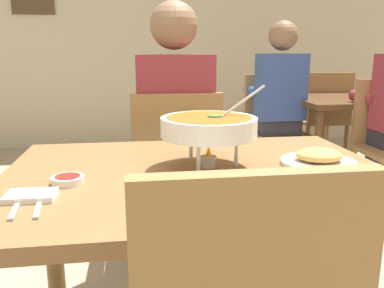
{
  "coord_description": "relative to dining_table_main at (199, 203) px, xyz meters",
  "views": [
    {
      "loc": [
        -0.19,
        -1.17,
        1.08
      ],
      "look_at": [
        0.0,
        0.15,
        0.77
      ],
      "focal_mm": 37.41,
      "sensor_mm": 36.0,
      "label": 1
    }
  ],
  "objects": [
    {
      "name": "cafe_rear_partition",
      "position": [
        0.0,
        3.59,
        0.88
      ],
      "size": [
        10.0,
        0.1,
        3.0
      ],
      "primitive_type": "cube",
      "color": "beige",
      "rests_on": "ground_plane"
    },
    {
      "name": "dining_table_main",
      "position": [
        0.0,
        0.0,
        0.0
      ],
      "size": [
        1.19,
        0.88,
        0.72
      ],
      "color": "brown",
      "rests_on": "ground_plane"
    },
    {
      "name": "chair_diner_main",
      "position": [
        -0.0,
        0.73,
        -0.11
      ],
      "size": [
        0.44,
        0.44,
        0.9
      ],
      "color": "olive",
      "rests_on": "ground_plane"
    },
    {
      "name": "diner_main",
      "position": [
        0.0,
        0.76,
        0.13
      ],
      "size": [
        0.4,
        0.45,
        1.31
      ],
      "color": "#2D2D38",
      "rests_on": "ground_plane"
    },
    {
      "name": "curry_bowl",
      "position": [
        0.04,
        0.03,
        0.24
      ],
      "size": [
        0.33,
        0.3,
        0.26
      ],
      "color": "silver",
      "rests_on": "dining_table_main"
    },
    {
      "name": "rice_plate",
      "position": [
        -0.04,
        -0.28,
        0.13
      ],
      "size": [
        0.24,
        0.24,
        0.06
      ],
      "color": "white",
      "rests_on": "dining_table_main"
    },
    {
      "name": "appetizer_plate",
      "position": [
        0.39,
        0.01,
        0.13
      ],
      "size": [
        0.24,
        0.24,
        0.06
      ],
      "color": "white",
      "rests_on": "dining_table_main"
    },
    {
      "name": "sauce_dish",
      "position": [
        -0.38,
        -0.07,
        0.12
      ],
      "size": [
        0.09,
        0.09,
        0.02
      ],
      "color": "white",
      "rests_on": "dining_table_main"
    },
    {
      "name": "napkin_folded",
      "position": [
        -0.45,
        -0.18,
        0.12
      ],
      "size": [
        0.12,
        0.08,
        0.02
      ],
      "primitive_type": "cube",
      "rotation": [
        0.0,
        0.0,
        -0.03
      ],
      "color": "white",
      "rests_on": "dining_table_main"
    },
    {
      "name": "fork_utensil",
      "position": [
        -0.47,
        -0.23,
        0.11
      ],
      "size": [
        0.03,
        0.17,
        0.01
      ],
      "primitive_type": "cube",
      "rotation": [
        0.0,
        0.0,
        0.1
      ],
      "color": "silver",
      "rests_on": "dining_table_main"
    },
    {
      "name": "spoon_utensil",
      "position": [
        -0.42,
        -0.23,
        0.11
      ],
      "size": [
        0.03,
        0.17,
        0.01
      ],
      "primitive_type": "cube",
      "rotation": [
        0.0,
        0.0,
        0.13
      ],
      "color": "silver",
      "rests_on": "dining_table_main"
    },
    {
      "name": "dining_table_far",
      "position": [
        1.56,
        1.82,
        -0.02
      ],
      "size": [
        1.0,
        0.8,
        0.72
      ],
      "color": "#51331C",
      "rests_on": "ground_plane"
    },
    {
      "name": "chair_bg_middle",
      "position": [
        0.94,
        1.96,
        -0.11
      ],
      "size": [
        0.48,
        0.48,
        0.9
      ],
      "color": "olive",
      "rests_on": "ground_plane"
    },
    {
      "name": "chair_bg_right",
      "position": [
        0.96,
        2.43,
        -0.11
      ],
      "size": [
        0.48,
        0.48,
        0.9
      ],
      "color": "olive",
      "rests_on": "ground_plane"
    },
    {
      "name": "chair_bg_window",
      "position": [
        1.58,
        2.34,
        -0.11
      ],
      "size": [
        0.45,
        0.45,
        0.9
      ],
      "color": "olive",
      "rests_on": "ground_plane"
    },
    {
      "name": "patron_bg_middle",
      "position": [
        0.92,
        1.82,
        0.13
      ],
      "size": [
        0.4,
        0.45,
        1.31
      ],
      "color": "#2D2D38",
      "rests_on": "ground_plane"
    }
  ]
}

